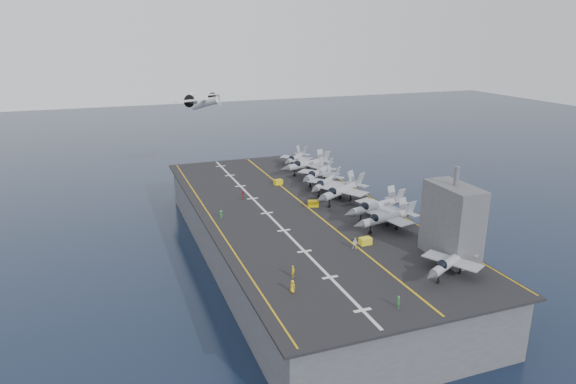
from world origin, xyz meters
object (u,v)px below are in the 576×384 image
object	(u,v)px
tow_cart_a	(365,241)
transport_plane	(206,103)
island_superstructure	(453,213)
fighter_jet_0	(450,261)

from	to	relation	value
tow_cart_a	transport_plane	distance (m)	81.09
island_superstructure	tow_cart_a	size ratio (longest dim) A/B	7.17
tow_cart_a	transport_plane	size ratio (longest dim) A/B	0.09
island_superstructure	fighter_jet_0	bearing A→B (deg)	-126.42
island_superstructure	transport_plane	world-z (taller)	transport_plane
island_superstructure	fighter_jet_0	world-z (taller)	island_superstructure
tow_cart_a	fighter_jet_0	bearing A→B (deg)	-66.84
transport_plane	fighter_jet_0	bearing A→B (deg)	-79.94
fighter_jet_0	tow_cart_a	distance (m)	15.88
island_superstructure	transport_plane	distance (m)	90.96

